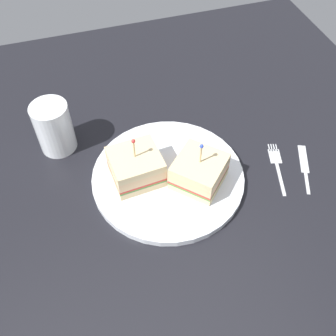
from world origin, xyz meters
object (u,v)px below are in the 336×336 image
(plate, at_px, (168,177))
(sandwich_half_front, at_px, (136,167))
(fork, at_px, (277,162))
(knife, at_px, (305,166))
(sandwich_half_back, at_px, (199,171))
(drink_glass, at_px, (55,130))

(plate, distance_m, sandwich_half_front, 0.07)
(fork, height_order, knife, same)
(sandwich_half_front, distance_m, fork, 0.28)
(sandwich_half_back, bearing_deg, fork, -88.56)
(plate, bearing_deg, sandwich_half_front, 77.02)
(sandwich_half_back, relative_size, fork, 0.94)
(sandwich_half_front, xyz_separation_m, sandwich_half_back, (-0.04, -0.11, -0.00))
(sandwich_half_back, distance_m, drink_glass, 0.29)
(drink_glass, bearing_deg, fork, -113.54)
(plate, distance_m, knife, 0.27)
(drink_glass, relative_size, fork, 0.83)
(sandwich_half_back, bearing_deg, drink_glass, 52.67)
(sandwich_half_front, bearing_deg, fork, -98.18)
(plate, xyz_separation_m, drink_glass, (0.15, 0.18, 0.04))
(sandwich_half_front, bearing_deg, sandwich_half_back, -112.23)
(sandwich_half_back, relative_size, knife, 1.03)
(sandwich_half_back, xyz_separation_m, fork, (0.00, -0.16, -0.04))
(sandwich_half_front, xyz_separation_m, drink_glass, (0.13, 0.13, 0.00))
(plate, distance_m, sandwich_half_back, 0.07)
(sandwich_half_front, height_order, drink_glass, sandwich_half_front)
(drink_glass, distance_m, knife, 0.49)
(plate, distance_m, fork, 0.22)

